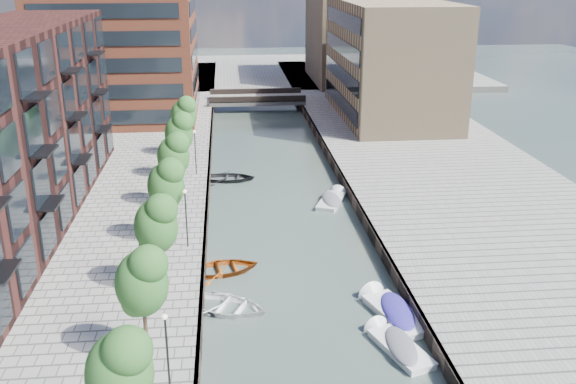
{
  "coord_description": "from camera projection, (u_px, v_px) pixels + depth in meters",
  "views": [
    {
      "loc": [
        -4.29,
        -16.36,
        19.26
      ],
      "look_at": [
        0.0,
        27.4,
        3.5
      ],
      "focal_mm": 40.0,
      "sensor_mm": 36.0,
      "label": 1
    }
  ],
  "objects": [
    {
      "name": "tree_4",
      "position": [
        173.0,
        154.0,
        49.63
      ],
      "size": [
        2.5,
        2.5,
        5.95
      ],
      "color": "#382619",
      "rests_on": "quay_left"
    },
    {
      "name": "tree_0",
      "position": [
        119.0,
        368.0,
        23.39
      ],
      "size": [
        2.5,
        2.5,
        5.95
      ],
      "color": "#382619",
      "rests_on": "quay_left"
    },
    {
      "name": "car",
      "position": [
        350.0,
        112.0,
        80.68
      ],
      "size": [
        2.23,
        3.67,
        1.17
      ],
      "primitive_type": "imported",
      "rotation": [
        0.0,
        0.0,
        -0.27
      ],
      "color": "#BABBC0",
      "rests_on": "quay_right"
    },
    {
      "name": "bridge",
      "position": [
        257.0,
        99.0,
        89.21
      ],
      "size": [
        13.0,
        6.0,
        1.3
      ],
      "color": "gray",
      "rests_on": "ground"
    },
    {
      "name": "far_closure",
      "position": [
        249.0,
        73.0,
        115.74
      ],
      "size": [
        80.0,
        40.0,
        1.0
      ],
      "primitive_type": "cube",
      "color": "gray",
      "rests_on": "ground"
    },
    {
      "name": "sloop_2",
      "position": [
        224.0,
        272.0,
        42.33
      ],
      "size": [
        5.36,
        4.31,
        0.99
      ],
      "primitive_type": "imported",
      "rotation": [
        0.0,
        0.0,
        1.78
      ],
      "color": "#A64912",
      "rests_on": "ground"
    },
    {
      "name": "quay_wall_right",
      "position": [
        340.0,
        175.0,
        60.09
      ],
      "size": [
        0.25,
        140.0,
        1.0
      ],
      "primitive_type": "cube",
      "color": "#332823",
      "rests_on": "ground"
    },
    {
      "name": "tree_2",
      "position": [
        156.0,
        222.0,
        36.51
      ],
      "size": [
        2.5,
        2.5,
        5.95
      ],
      "color": "#382619",
      "rests_on": "quay_left"
    },
    {
      "name": "motorboat_3",
      "position": [
        392.0,
        311.0,
        37.19
      ],
      "size": [
        3.43,
        5.63,
        1.78
      ],
      "color": "white",
      "rests_on": "ground"
    },
    {
      "name": "lamp_1",
      "position": [
        186.0,
        212.0,
        42.86
      ],
      "size": [
        0.24,
        0.24,
        4.12
      ],
      "color": "black",
      "rests_on": "quay_left"
    },
    {
      "name": "tan_block_far",
      "position": [
        350.0,
        30.0,
        103.1
      ],
      "size": [
        12.0,
        20.0,
        16.0
      ],
      "primitive_type": "cube",
      "color": "#997F5E",
      "rests_on": "quay_right"
    },
    {
      "name": "water",
      "position": [
        275.0,
        182.0,
        59.69
      ],
      "size": [
        300.0,
        300.0,
        0.0
      ],
      "primitive_type": "plane",
      "color": "#38473F",
      "rests_on": "ground"
    },
    {
      "name": "motorboat_4",
      "position": [
        332.0,
        200.0,
        54.61
      ],
      "size": [
        3.31,
        4.98,
        1.57
      ],
      "color": "silver",
      "rests_on": "ground"
    },
    {
      "name": "lamp_2",
      "position": [
        195.0,
        148.0,
        57.85
      ],
      "size": [
        0.24,
        0.24,
        4.12
      ],
      "color": "black",
      "rests_on": "quay_left"
    },
    {
      "name": "tree_5",
      "position": [
        179.0,
        131.0,
        56.19
      ],
      "size": [
        2.5,
        2.5,
        5.95
      ],
      "color": "#382619",
      "rests_on": "quay_left"
    },
    {
      "name": "quay_wall_left",
      "position": [
        209.0,
        179.0,
        58.96
      ],
      "size": [
        0.25,
        140.0,
        1.0
      ],
      "primitive_type": "cube",
      "color": "#332823",
      "rests_on": "ground"
    },
    {
      "name": "tan_block_near",
      "position": [
        390.0,
        59.0,
        79.08
      ],
      "size": [
        12.0,
        25.0,
        14.0
      ],
      "primitive_type": "cube",
      "color": "#997F5E",
      "rests_on": "quay_right"
    },
    {
      "name": "quay_right",
      "position": [
        442.0,
        172.0,
        61.0
      ],
      "size": [
        20.0,
        140.0,
        1.0
      ],
      "primitive_type": "cube",
      "color": "gray",
      "rests_on": "ground"
    },
    {
      "name": "lamp_0",
      "position": [
        167.0,
        347.0,
        27.87
      ],
      "size": [
        0.24,
        0.24,
        4.12
      ],
      "color": "black",
      "rests_on": "quay_left"
    },
    {
      "name": "tree_1",
      "position": [
        141.0,
        279.0,
        29.95
      ],
      "size": [
        2.5,
        2.5,
        5.95
      ],
      "color": "#382619",
      "rests_on": "quay_left"
    },
    {
      "name": "sloop_3",
      "position": [
        227.0,
        310.0,
        37.66
      ],
      "size": [
        6.11,
        5.39,
        1.05
      ],
      "primitive_type": "imported",
      "rotation": [
        0.0,
        0.0,
        1.15
      ],
      "color": "white",
      "rests_on": "ground"
    },
    {
      "name": "motorboat_1",
      "position": [
        396.0,
        345.0,
        33.91
      ],
      "size": [
        2.98,
        4.85,
        1.53
      ],
      "color": "white",
      "rests_on": "ground"
    },
    {
      "name": "tree_3",
      "position": [
        166.0,
        183.0,
        43.07
      ],
      "size": [
        2.5,
        2.5,
        5.95
      ],
      "color": "#382619",
      "rests_on": "quay_left"
    },
    {
      "name": "sloop_4",
      "position": [
        229.0,
        180.0,
        60.12
      ],
      "size": [
        5.18,
        3.94,
        1.0
      ],
      "primitive_type": "imported",
      "rotation": [
        0.0,
        0.0,
        1.47
      ],
      "color": "black",
      "rests_on": "ground"
    },
    {
      "name": "apartment_block",
      "position": [
        6.0,
        130.0,
        45.79
      ],
      "size": [
        8.0,
        38.0,
        14.0
      ],
      "primitive_type": "cube",
      "color": "black",
      "rests_on": "quay_left"
    },
    {
      "name": "tree_6",
      "position": [
        183.0,
        114.0,
        62.74
      ],
      "size": [
        2.5,
        2.5,
        5.95
      ],
      "color": "#382619",
      "rests_on": "quay_left"
    }
  ]
}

